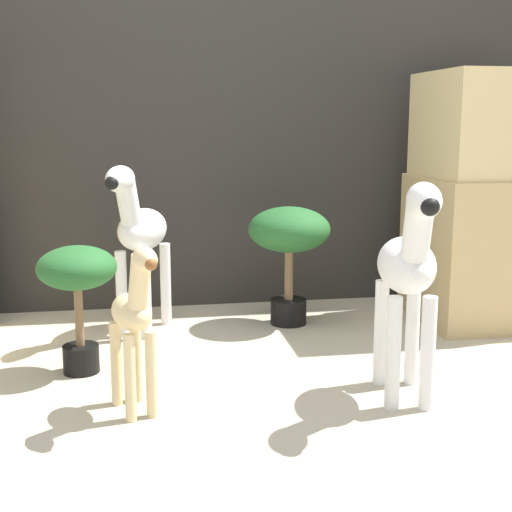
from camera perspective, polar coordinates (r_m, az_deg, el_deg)
name	(u,v)px	position (r m, az deg, el deg)	size (l,w,h in m)	color
ground_plane	(256,436)	(2.17, -0.04, -14.20)	(14.00, 14.00, 0.00)	#B2A88E
wall_back	(199,82)	(3.54, -4.57, 13.74)	(6.40, 0.08, 2.20)	#2D2B28
rock_pillar_right	(496,202)	(3.43, 18.66, 4.11)	(0.69, 0.58, 1.13)	tan
zebra_right	(409,270)	(2.34, 12.11, -1.13)	(0.24, 0.48, 0.74)	white
zebra_left	(139,233)	(3.09, -9.34, 1.82)	(0.32, 0.47, 0.74)	white
giraffe_figurine	(134,318)	(2.24, -9.70, -4.91)	(0.18, 0.32, 0.56)	beige
potted_palm_front	(289,238)	(3.19, 2.66, 1.43)	(0.37, 0.37, 0.54)	black
potted_palm_back	(77,280)	(2.65, -14.10, -1.84)	(0.29, 0.29, 0.47)	black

